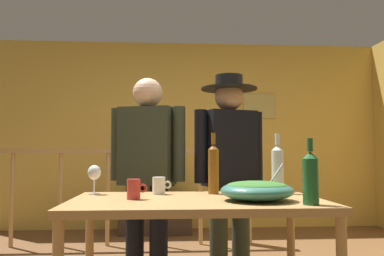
{
  "coord_description": "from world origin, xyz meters",
  "views": [
    {
      "loc": [
        -0.29,
        -2.8,
        1.01
      ],
      "look_at": [
        -0.12,
        -0.26,
        1.17
      ],
      "focal_mm": 37.52,
      "sensor_mm": 36.0,
      "label": 1
    }
  ],
  "objects_px": {
    "framed_picture": "(259,106)",
    "stair_railing": "(151,183)",
    "person_standing_left": "(147,167)",
    "wine_bottle_amber": "(213,168)",
    "mug_white": "(159,186)",
    "salad_bowl": "(257,190)",
    "serving_table": "(197,213)",
    "wine_glass": "(94,174)",
    "person_standing_right": "(229,164)",
    "flat_screen_tv": "(156,176)",
    "tv_console": "(156,213)",
    "wine_bottle_clear": "(278,168)",
    "mug_red": "(134,189)",
    "wine_bottle_green": "(311,177)"
  },
  "relations": [
    {
      "from": "serving_table",
      "to": "wine_bottle_green",
      "type": "relative_size",
      "value": 4.24
    },
    {
      "from": "wine_bottle_clear",
      "to": "flat_screen_tv",
      "type": "bearing_deg",
      "value": 106.75
    },
    {
      "from": "flat_screen_tv",
      "to": "stair_railing",
      "type": "bearing_deg",
      "value": -93.01
    },
    {
      "from": "mug_white",
      "to": "person_standing_left",
      "type": "bearing_deg",
      "value": 100.98
    },
    {
      "from": "wine_glass",
      "to": "person_standing_right",
      "type": "height_order",
      "value": "person_standing_right"
    },
    {
      "from": "serving_table",
      "to": "mug_white",
      "type": "xyz_separation_m",
      "value": [
        -0.2,
        0.25,
        0.13
      ]
    },
    {
      "from": "tv_console",
      "to": "framed_picture",
      "type": "bearing_deg",
      "value": 11.57
    },
    {
      "from": "flat_screen_tv",
      "to": "person_standing_right",
      "type": "height_order",
      "value": "person_standing_right"
    },
    {
      "from": "wine_bottle_green",
      "to": "mug_red",
      "type": "distance_m",
      "value": 0.91
    },
    {
      "from": "wine_glass",
      "to": "person_standing_left",
      "type": "bearing_deg",
      "value": 57.09
    },
    {
      "from": "framed_picture",
      "to": "person_standing_right",
      "type": "xyz_separation_m",
      "value": [
        -0.83,
        -2.53,
        -0.72
      ]
    },
    {
      "from": "wine_glass",
      "to": "wine_bottle_clear",
      "type": "xyz_separation_m",
      "value": [
        1.11,
        -0.02,
        0.03
      ]
    },
    {
      "from": "serving_table",
      "to": "wine_glass",
      "type": "height_order",
      "value": "wine_glass"
    },
    {
      "from": "salad_bowl",
      "to": "wine_bottle_clear",
      "type": "bearing_deg",
      "value": 59.81
    },
    {
      "from": "serving_table",
      "to": "wine_glass",
      "type": "bearing_deg",
      "value": 155.25
    },
    {
      "from": "wine_glass",
      "to": "wine_bottle_green",
      "type": "relative_size",
      "value": 0.55
    },
    {
      "from": "framed_picture",
      "to": "stair_railing",
      "type": "bearing_deg",
      "value": -146.9
    },
    {
      "from": "person_standing_left",
      "to": "wine_bottle_amber",
      "type": "bearing_deg",
      "value": 149.75
    },
    {
      "from": "salad_bowl",
      "to": "wine_bottle_amber",
      "type": "xyz_separation_m",
      "value": [
        -0.18,
        0.36,
        0.1
      ]
    },
    {
      "from": "wine_bottle_green",
      "to": "mug_white",
      "type": "relative_size",
      "value": 2.8
    },
    {
      "from": "wine_bottle_clear",
      "to": "framed_picture",
      "type": "bearing_deg",
      "value": 78.5
    },
    {
      "from": "stair_railing",
      "to": "wine_bottle_amber",
      "type": "bearing_deg",
      "value": -77.91
    },
    {
      "from": "person_standing_left",
      "to": "person_standing_right",
      "type": "height_order",
      "value": "person_standing_right"
    },
    {
      "from": "flat_screen_tv",
      "to": "salad_bowl",
      "type": "distance_m",
      "value": 3.11
    },
    {
      "from": "salad_bowl",
      "to": "person_standing_right",
      "type": "relative_size",
      "value": 0.24
    },
    {
      "from": "mug_red",
      "to": "salad_bowl",
      "type": "bearing_deg",
      "value": -9.44
    },
    {
      "from": "person_standing_left",
      "to": "flat_screen_tv",
      "type": "bearing_deg",
      "value": -71.89
    },
    {
      "from": "tv_console",
      "to": "salad_bowl",
      "type": "bearing_deg",
      "value": -79.16
    },
    {
      "from": "salad_bowl",
      "to": "mug_white",
      "type": "bearing_deg",
      "value": 144.78
    },
    {
      "from": "tv_console",
      "to": "wine_bottle_green",
      "type": "xyz_separation_m",
      "value": [
        0.81,
        -3.25,
        0.65
      ]
    },
    {
      "from": "framed_picture",
      "to": "wine_glass",
      "type": "height_order",
      "value": "framed_picture"
    },
    {
      "from": "serving_table",
      "to": "person_standing_left",
      "type": "relative_size",
      "value": 0.87
    },
    {
      "from": "wine_bottle_clear",
      "to": "mug_red",
      "type": "relative_size",
      "value": 3.38
    },
    {
      "from": "mug_red",
      "to": "person_standing_left",
      "type": "bearing_deg",
      "value": 87.17
    },
    {
      "from": "framed_picture",
      "to": "wine_glass",
      "type": "bearing_deg",
      "value": -120.02
    },
    {
      "from": "stair_railing",
      "to": "flat_screen_tv",
      "type": "xyz_separation_m",
      "value": [
        0.03,
        0.62,
        0.03
      ]
    },
    {
      "from": "wine_glass",
      "to": "wine_bottle_amber",
      "type": "bearing_deg",
      "value": -1.87
    },
    {
      "from": "stair_railing",
      "to": "framed_picture",
      "type": "bearing_deg",
      "value": 33.1
    },
    {
      "from": "wine_bottle_amber",
      "to": "mug_red",
      "type": "bearing_deg",
      "value": -150.61
    },
    {
      "from": "salad_bowl",
      "to": "mug_red",
      "type": "xyz_separation_m",
      "value": [
        -0.64,
        0.11,
        -0.0
      ]
    },
    {
      "from": "wine_bottle_green",
      "to": "mug_white",
      "type": "height_order",
      "value": "wine_bottle_green"
    },
    {
      "from": "salad_bowl",
      "to": "wine_glass",
      "type": "height_order",
      "value": "salad_bowl"
    },
    {
      "from": "flat_screen_tv",
      "to": "wine_glass",
      "type": "distance_m",
      "value": 2.68
    },
    {
      "from": "tv_console",
      "to": "mug_white",
      "type": "xyz_separation_m",
      "value": [
        0.08,
        -2.72,
        0.57
      ]
    },
    {
      "from": "mug_white",
      "to": "mug_red",
      "type": "bearing_deg",
      "value": -117.26
    },
    {
      "from": "wine_bottle_amber",
      "to": "mug_white",
      "type": "relative_size",
      "value": 3.26
    },
    {
      "from": "flat_screen_tv",
      "to": "salad_bowl",
      "type": "bearing_deg",
      "value": -79.05
    },
    {
      "from": "framed_picture",
      "to": "mug_red",
      "type": "bearing_deg",
      "value": -114.18
    },
    {
      "from": "tv_console",
      "to": "wine_bottle_amber",
      "type": "distance_m",
      "value": 2.83
    },
    {
      "from": "mug_white",
      "to": "person_standing_right",
      "type": "bearing_deg",
      "value": 43.9
    }
  ]
}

